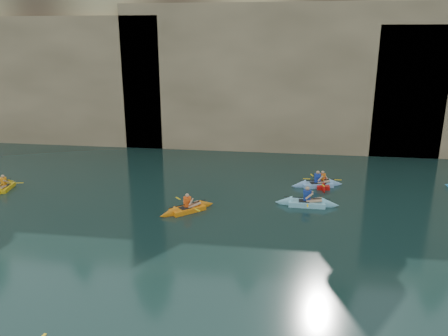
# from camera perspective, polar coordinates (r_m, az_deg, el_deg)

# --- Properties ---
(ground) EXTENTS (160.00, 160.00, 0.00)m
(ground) POSITION_cam_1_polar(r_m,az_deg,el_deg) (14.67, -4.50, -19.29)
(ground) COLOR black
(ground) RESTS_ON ground
(cliff) EXTENTS (70.00, 16.00, 12.00)m
(cliff) POSITION_cam_1_polar(r_m,az_deg,el_deg) (41.72, 4.53, 13.10)
(cliff) COLOR tan
(cliff) RESTS_ON ground
(cliff_slab_west) EXTENTS (26.00, 2.40, 10.56)m
(cliff_slab_west) POSITION_cam_1_polar(r_m,az_deg,el_deg) (41.17, -25.83, 10.47)
(cliff_slab_west) COLOR tan
(cliff_slab_west) RESTS_ON ground
(cliff_slab_center) EXTENTS (24.00, 2.40, 11.40)m
(cliff_slab_center) POSITION_cam_1_polar(r_m,az_deg,el_deg) (34.27, 7.07, 11.74)
(cliff_slab_center) COLOR tan
(cliff_slab_center) RESTS_ON ground
(sea_cave_west) EXTENTS (4.50, 1.00, 4.00)m
(sea_cave_west) POSITION_cam_1_polar(r_m,az_deg,el_deg) (39.96, -23.35, 5.85)
(sea_cave_west) COLOR black
(sea_cave_west) RESTS_ON ground
(sea_cave_center) EXTENTS (3.50, 1.00, 3.20)m
(sea_cave_center) POSITION_cam_1_polar(r_m,az_deg,el_deg) (34.88, -3.14, 5.12)
(sea_cave_center) COLOR black
(sea_cave_center) RESTS_ON ground
(sea_cave_east) EXTENTS (5.00, 1.00, 4.50)m
(sea_cave_east) POSITION_cam_1_polar(r_m,az_deg,el_deg) (34.85, 20.15, 5.19)
(sea_cave_east) COLOR black
(sea_cave_east) RESTS_ON ground
(kayaker_orange) EXTENTS (2.83, 2.70, 1.21)m
(kayaker_orange) POSITION_cam_1_polar(r_m,az_deg,el_deg) (22.60, -4.79, -5.32)
(kayaker_orange) COLOR orange
(kayaker_orange) RESTS_ON ground
(kayaker_ltblue_near) EXTENTS (3.39, 2.61, 1.34)m
(kayaker_ltblue_near) POSITION_cam_1_polar(r_m,az_deg,el_deg) (23.67, 10.75, -4.48)
(kayaker_ltblue_near) COLOR #82C5DA
(kayaker_ltblue_near) RESTS_ON ground
(kayaker_red_far) EXTENTS (2.28, 3.15, 1.15)m
(kayaker_red_far) POSITION_cam_1_polar(r_m,az_deg,el_deg) (27.02, 12.68, -1.96)
(kayaker_red_far) COLOR red
(kayaker_red_far) RESTS_ON ground
(kayaker_yellow) EXTENTS (2.21, 2.84, 1.13)m
(kayaker_yellow) POSITION_cam_1_polar(r_m,az_deg,el_deg) (28.76, -26.76, -2.25)
(kayaker_yellow) COLOR gold
(kayaker_yellow) RESTS_ON ground
(kayaker_ltblue_mid) EXTENTS (3.29, 2.34, 1.22)m
(kayaker_ltblue_mid) POSITION_cam_1_polar(r_m,az_deg,el_deg) (26.77, 12.07, -2.07)
(kayaker_ltblue_mid) COLOR #87B1E2
(kayaker_ltblue_mid) RESTS_ON ground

